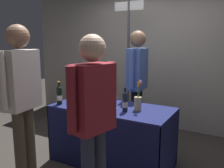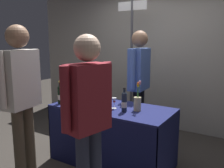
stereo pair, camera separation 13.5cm
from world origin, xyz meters
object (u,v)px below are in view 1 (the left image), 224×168
at_px(flower_vase, 138,102).
at_px(taster_foreground_right, 93,112).
at_px(wine_glass_mid, 105,105).
at_px(display_bottle_0, 125,101).
at_px(wine_glass_near_vendor, 114,101).
at_px(featured_wine_bottle, 88,92).
at_px(wine_glass_near_taster, 90,93).
at_px(tasting_table, 112,124).
at_px(vendor_presenter, 137,77).
at_px(booth_signpost, 128,54).

bearing_deg(flower_vase, taster_foreground_right, -90.33).
bearing_deg(wine_glass_mid, display_bottle_0, 40.35).
height_order(wine_glass_near_vendor, taster_foreground_right, taster_foreground_right).
bearing_deg(wine_glass_near_vendor, taster_foreground_right, -72.46).
distance_m(featured_wine_bottle, taster_foreground_right, 1.25).
distance_m(wine_glass_mid, flower_vase, 0.42).
relative_size(wine_glass_near_vendor, taster_foreground_right, 0.08).
bearing_deg(featured_wine_bottle, flower_vase, -1.30).
height_order(featured_wine_bottle, wine_glass_near_taster, featured_wine_bottle).
distance_m(tasting_table, vendor_presenter, 0.90).
relative_size(featured_wine_bottle, wine_glass_near_taster, 2.75).
height_order(wine_glass_near_vendor, flower_vase, flower_vase).
distance_m(tasting_table, booth_signpost, 1.52).
bearing_deg(display_bottle_0, wine_glass_mid, -139.65).
relative_size(vendor_presenter, taster_foreground_right, 1.05).
xyz_separation_m(vendor_presenter, taster_foreground_right, (0.32, -1.68, -0.06)).
xyz_separation_m(flower_vase, vendor_presenter, (-0.32, 0.71, 0.19)).
bearing_deg(wine_glass_near_taster, wine_glass_mid, -41.44).
relative_size(display_bottle_0, wine_glass_near_vendor, 2.14).
bearing_deg(flower_vase, featured_wine_bottle, 178.70).
bearing_deg(featured_wine_bottle, booth_signpost, 87.78).
bearing_deg(taster_foreground_right, featured_wine_bottle, 49.56).
bearing_deg(flower_vase, vendor_presenter, 114.65).
bearing_deg(tasting_table, flower_vase, 2.27).
relative_size(tasting_table, featured_wine_bottle, 4.56).
distance_m(tasting_table, flower_vase, 0.50).
bearing_deg(flower_vase, wine_glass_near_vendor, -167.19).
bearing_deg(display_bottle_0, taster_foreground_right, -82.66).
bearing_deg(featured_wine_bottle, taster_foreground_right, -52.76).
bearing_deg(wine_glass_mid, wine_glass_near_vendor, 86.82).
bearing_deg(tasting_table, wine_glass_mid, -78.96).
relative_size(tasting_table, wine_glass_mid, 11.64).
distance_m(featured_wine_bottle, display_bottle_0, 0.66).
bearing_deg(wine_glass_near_vendor, flower_vase, 12.81).
height_order(tasting_table, wine_glass_near_taster, wine_glass_near_taster).
distance_m(tasting_table, wine_glass_near_vendor, 0.35).
relative_size(display_bottle_0, wine_glass_near_taster, 2.38).
relative_size(display_bottle_0, flower_vase, 0.78).
distance_m(wine_glass_near_taster, flower_vase, 0.88).
bearing_deg(booth_signpost, display_bottle_0, -65.69).
xyz_separation_m(wine_glass_mid, flower_vase, (0.30, 0.29, 0.01)).
xyz_separation_m(featured_wine_bottle, flower_vase, (0.76, -0.02, -0.03)).
xyz_separation_m(featured_wine_bottle, wine_glass_near_taster, (-0.10, 0.19, -0.05)).
distance_m(wine_glass_near_taster, booth_signpost, 1.13).
relative_size(wine_glass_near_vendor, vendor_presenter, 0.08).
distance_m(wine_glass_near_taster, taster_foreground_right, 1.46).
distance_m(display_bottle_0, wine_glass_mid, 0.25).
height_order(tasting_table, vendor_presenter, vendor_presenter).
relative_size(wine_glass_near_vendor, flower_vase, 0.37).
bearing_deg(tasting_table, display_bottle_0, -24.79).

